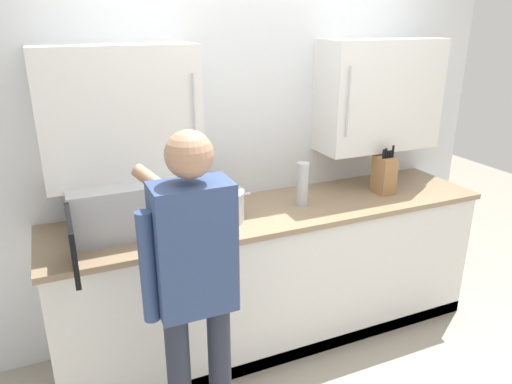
# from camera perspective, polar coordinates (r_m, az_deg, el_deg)

# --- Properties ---
(back_wall_tiled) EXTENTS (3.61, 0.44, 2.69)m
(back_wall_tiled) POSITION_cam_1_polar(r_m,az_deg,el_deg) (3.19, -0.17, 7.89)
(back_wall_tiled) COLOR silver
(back_wall_tiled) RESTS_ON ground_plane
(counter_unit) EXTENTS (2.83, 0.67, 0.95)m
(counter_unit) POSITION_cam_1_polar(r_m,az_deg,el_deg) (3.26, 2.11, -9.73)
(counter_unit) COLOR white
(counter_unit) RESTS_ON ground_plane
(microwave_oven) EXTENTS (0.58, 0.79, 0.29)m
(microwave_oven) POSITION_cam_1_polar(r_m,az_deg,el_deg) (2.77, -16.37, -1.85)
(microwave_oven) COLOR #B7BABF
(microwave_oven) RESTS_ON counter_unit
(thermos_flask) EXTENTS (0.08, 0.08, 0.29)m
(thermos_flask) POSITION_cam_1_polar(r_m,az_deg,el_deg) (3.07, 5.56, 0.93)
(thermos_flask) COLOR #B7BABF
(thermos_flask) RESTS_ON counter_unit
(stock_pot) EXTENTS (0.38, 0.29, 0.22)m
(stock_pot) POSITION_cam_1_polar(r_m,az_deg,el_deg) (2.85, -4.30, -1.65)
(stock_pot) COLOR #B7BABF
(stock_pot) RESTS_ON counter_unit
(knife_block) EXTENTS (0.11, 0.15, 0.34)m
(knife_block) POSITION_cam_1_polar(r_m,az_deg,el_deg) (3.40, 14.99, 2.02)
(knife_block) COLOR #A37547
(knife_block) RESTS_ON counter_unit
(person_figure) EXTENTS (0.44, 0.59, 1.68)m
(person_figure) POSITION_cam_1_polar(r_m,az_deg,el_deg) (2.16, -7.46, -10.31)
(person_figure) COLOR #282D3D
(person_figure) RESTS_ON ground_plane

